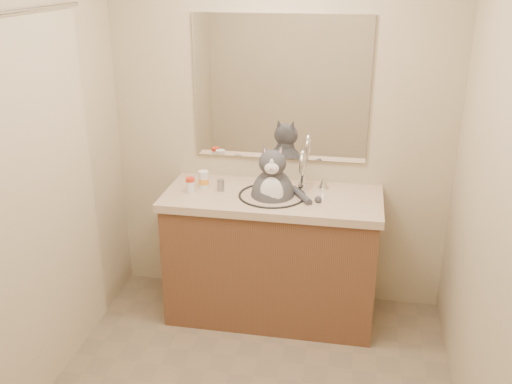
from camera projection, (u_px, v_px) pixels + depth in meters
room at (240, 201)px, 2.50m from camera, size 2.22×2.52×2.42m
vanity at (272, 253)px, 3.66m from camera, size 1.34×0.59×1.12m
mirror at (280, 89)px, 3.53m from camera, size 1.10×0.02×0.90m
shower_curtain at (37, 210)px, 2.83m from camera, size 0.02×1.30×1.93m
cat at (273, 193)px, 3.49m from camera, size 0.40×0.32×0.54m
pill_bottle_redcap at (190, 185)px, 3.52m from camera, size 0.07×0.07×0.10m
pill_bottle_orange at (204, 180)px, 3.60m from camera, size 0.08×0.08×0.11m
grey_canister at (221, 185)px, 3.55m from camera, size 0.06×0.06×0.07m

